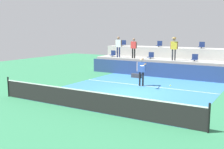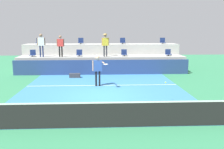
% 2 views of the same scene
% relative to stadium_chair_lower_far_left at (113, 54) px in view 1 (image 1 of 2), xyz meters
% --- Properties ---
extents(ground_plane, '(40.00, 40.00, 0.00)m').
position_rel_stadium_chair_lower_far_left_xyz_m(ground_plane, '(5.37, -7.23, -1.46)').
color(ground_plane, '#2D754C').
extents(court_inner_paint, '(9.00, 10.00, 0.01)m').
position_rel_stadium_chair_lower_far_left_xyz_m(court_inner_paint, '(5.37, -6.23, -1.46)').
color(court_inner_paint, teal).
rests_on(court_inner_paint, ground_plane).
extents(court_service_line, '(9.00, 0.06, 0.00)m').
position_rel_stadium_chair_lower_far_left_xyz_m(court_service_line, '(5.37, -4.83, -1.46)').
color(court_service_line, white).
rests_on(court_service_line, ground_plane).
extents(tennis_net, '(10.48, 0.08, 1.07)m').
position_rel_stadium_chair_lower_far_left_xyz_m(tennis_net, '(5.37, -11.23, -0.97)').
color(tennis_net, black).
rests_on(tennis_net, ground_plane).
extents(sponsor_backboard, '(13.00, 0.16, 1.10)m').
position_rel_stadium_chair_lower_far_left_xyz_m(sponsor_backboard, '(5.37, -1.23, -0.91)').
color(sponsor_backboard, navy).
rests_on(sponsor_backboard, ground_plane).
extents(seating_tier_lower, '(13.00, 1.80, 1.25)m').
position_rel_stadium_chair_lower_far_left_xyz_m(seating_tier_lower, '(5.37, 0.07, -0.84)').
color(seating_tier_lower, '#9E9E99').
rests_on(seating_tier_lower, ground_plane).
extents(seating_tier_upper, '(13.00, 1.80, 2.10)m').
position_rel_stadium_chair_lower_far_left_xyz_m(seating_tier_upper, '(5.37, 1.87, -0.41)').
color(seating_tier_upper, '#9E9E99').
rests_on(seating_tier_upper, ground_plane).
extents(stadium_chair_lower_far_left, '(0.44, 0.40, 0.52)m').
position_rel_stadium_chair_lower_far_left_xyz_m(stadium_chair_lower_far_left, '(0.00, 0.00, 0.00)').
color(stadium_chair_lower_far_left, '#2D2D33').
rests_on(stadium_chair_lower_far_left, seating_tier_lower).
extents(stadium_chair_lower_left, '(0.44, 0.40, 0.52)m').
position_rel_stadium_chair_lower_far_left_xyz_m(stadium_chair_lower_left, '(3.61, 0.00, 0.00)').
color(stadium_chair_lower_left, '#2D2D33').
rests_on(stadium_chair_lower_left, seating_tier_lower).
extents(stadium_chair_lower_right, '(0.44, 0.40, 0.52)m').
position_rel_stadium_chair_lower_far_left_xyz_m(stadium_chair_lower_right, '(7.14, 0.00, 0.00)').
color(stadium_chair_lower_right, '#2D2D33').
rests_on(stadium_chair_lower_right, seating_tier_lower).
extents(stadium_chair_upper_far_left, '(0.44, 0.40, 0.52)m').
position_rel_stadium_chair_lower_far_left_xyz_m(stadium_chair_upper_far_left, '(0.07, 1.80, 0.85)').
color(stadium_chair_upper_far_left, '#2D2D33').
rests_on(stadium_chair_upper_far_left, seating_tier_upper).
extents(stadium_chair_upper_left, '(0.44, 0.40, 0.52)m').
position_rel_stadium_chair_lower_far_left_xyz_m(stadium_chair_upper_left, '(3.61, 1.80, 0.85)').
color(stadium_chair_upper_left, '#2D2D33').
rests_on(stadium_chair_upper_left, seating_tier_upper).
extents(stadium_chair_upper_right, '(0.44, 0.40, 0.52)m').
position_rel_stadium_chair_lower_far_left_xyz_m(stadium_chair_upper_right, '(7.18, 1.80, 0.85)').
color(stadium_chair_upper_right, '#2D2D33').
rests_on(stadium_chair_upper_right, seating_tier_upper).
extents(tennis_player, '(0.92, 1.20, 1.83)m').
position_rel_stadium_chair_lower_far_left_xyz_m(tennis_player, '(5.11, -5.01, -0.33)').
color(tennis_player, black).
rests_on(tennis_player, ground_plane).
extents(spectator_leaning_on_rail, '(0.61, 0.26, 1.75)m').
position_rel_stadium_chair_lower_far_left_xyz_m(spectator_leaning_on_rail, '(0.79, -0.38, 0.85)').
color(spectator_leaning_on_rail, navy).
rests_on(spectator_leaning_on_rail, seating_tier_lower).
extents(spectator_in_white, '(0.58, 0.23, 1.63)m').
position_rel_stadium_chair_lower_far_left_xyz_m(spectator_in_white, '(2.23, -0.38, 0.76)').
color(spectator_in_white, black).
rests_on(spectator_in_white, seating_tier_lower).
extents(spectator_with_hat, '(0.60, 0.49, 1.77)m').
position_rel_stadium_chair_lower_far_left_xyz_m(spectator_with_hat, '(5.64, -0.38, 0.88)').
color(spectator_with_hat, '#2D2D33').
rests_on(spectator_with_hat, seating_tier_lower).
extents(tennis_ball, '(0.07, 0.07, 0.07)m').
position_rel_stadium_chair_lower_far_left_xyz_m(tennis_ball, '(8.21, -8.46, -0.52)').
color(tennis_ball, '#CCE033').
extents(equipment_bag, '(0.76, 0.28, 0.30)m').
position_rel_stadium_chair_lower_far_left_xyz_m(equipment_bag, '(3.46, -2.34, -1.31)').
color(equipment_bag, '#333338').
rests_on(equipment_bag, ground_plane).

